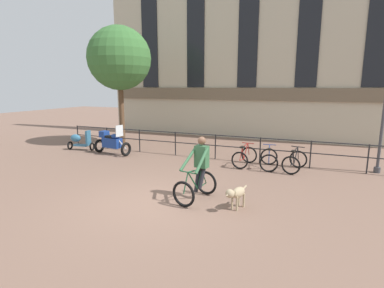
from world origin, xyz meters
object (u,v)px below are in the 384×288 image
object	(u,v)px
parked_bicycle_near_lamp	(245,157)
parked_bicycle_mid_left	(269,159)
dog	(236,194)
cyclist_with_bike	(198,172)
parked_motorcycle	(112,142)
parked_scooter	(80,141)
parked_bicycle_mid_right	(295,161)

from	to	relation	value
parked_bicycle_near_lamp	parked_bicycle_mid_left	size ratio (longest dim) A/B	0.99
dog	parked_bicycle_mid_left	size ratio (longest dim) A/B	0.75
cyclist_with_bike	dog	size ratio (longest dim) A/B	1.90
dog	parked_motorcycle	size ratio (longest dim) A/B	0.50
parked_bicycle_mid_left	parked_bicycle_near_lamp	bearing A→B (deg)	-8.56
cyclist_with_bike	parked_scooter	distance (m)	8.50
cyclist_with_bike	parked_motorcycle	size ratio (longest dim) A/B	0.94
cyclist_with_bike	parked_bicycle_mid_right	size ratio (longest dim) A/B	1.41
parked_bicycle_mid_right	dog	bearing A→B (deg)	85.57
cyclist_with_bike	parked_bicycle_mid_left	xyz separation A→B (m)	(1.29, 3.90, -0.41)
cyclist_with_bike	parked_bicycle_near_lamp	world-z (taller)	cyclist_with_bike
cyclist_with_bike	parked_bicycle_near_lamp	bearing A→B (deg)	95.61
parked_motorcycle	dog	bearing A→B (deg)	-113.28
parked_motorcycle	parked_bicycle_mid_right	xyz separation A→B (m)	(7.85, 0.30, -0.20)
dog	parked_motorcycle	distance (m)	7.83
parked_bicycle_mid_right	parked_scooter	xyz separation A→B (m)	(-9.84, -0.17, 0.10)
parked_motorcycle	parked_bicycle_mid_left	xyz separation A→B (m)	(6.93, 0.30, -0.20)
parked_bicycle_near_lamp	parked_bicycle_mid_left	distance (m)	0.92
parked_motorcycle	parked_scooter	bearing A→B (deg)	93.13
parked_bicycle_mid_left	dog	bearing A→B (deg)	79.33
parked_bicycle_mid_right	parked_scooter	distance (m)	9.84
cyclist_with_bike	parked_scooter	xyz separation A→B (m)	(-7.63, 3.73, -0.30)
dog	parked_motorcycle	xyz separation A→B (m)	(-6.78, 3.91, 0.15)
parked_scooter	dog	bearing A→B (deg)	-124.06
parked_bicycle_near_lamp	parked_bicycle_mid_right	bearing A→B (deg)	-173.35
parked_motorcycle	cyclist_with_bike	bearing A→B (deg)	-115.81
cyclist_with_bike	parked_motorcycle	xyz separation A→B (m)	(-5.64, 3.60, -0.20)
parked_motorcycle	parked_bicycle_near_lamp	xyz separation A→B (m)	(6.01, 0.30, -0.20)
cyclist_with_bike	parked_bicycle_mid_right	bearing A→B (deg)	71.49
parked_motorcycle	parked_bicycle_near_lamp	distance (m)	6.02
parked_motorcycle	parked_bicycle_mid_right	bearing A→B (deg)	-81.10
parked_bicycle_mid_left	parked_bicycle_mid_right	world-z (taller)	same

